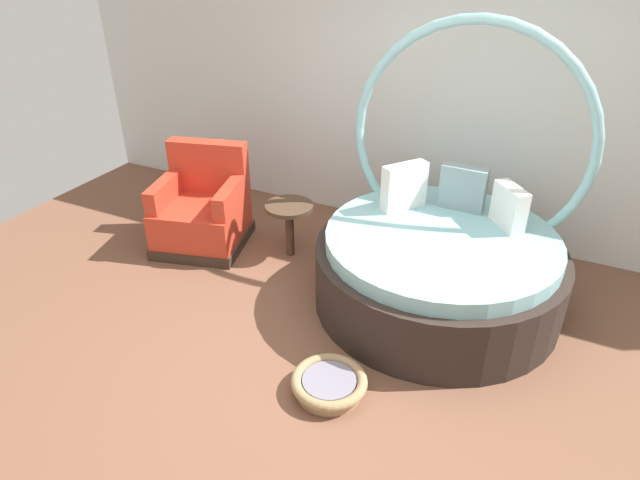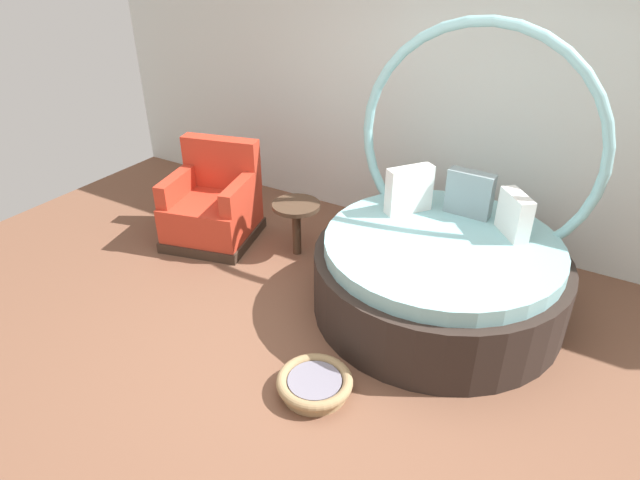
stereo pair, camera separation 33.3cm
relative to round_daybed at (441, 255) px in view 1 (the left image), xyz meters
The scene contains 6 objects.
ground_plane 1.24m from the round_daybed, 112.78° to the right, with size 8.00×8.00×0.02m, color brown.
back_wall 1.61m from the round_daybed, 110.07° to the left, with size 8.00×0.12×2.71m, color silver.
round_daybed is the anchor object (origin of this frame).
red_armchair 2.30m from the round_daybed, behind, with size 0.98×0.98×0.94m.
pet_basket 1.44m from the round_daybed, 104.57° to the right, with size 0.51×0.51×0.13m.
side_table 1.43m from the round_daybed, behind, with size 0.44×0.44×0.52m.
Camera 1 is at (1.20, -2.70, 2.70)m, focal length 30.65 mm.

